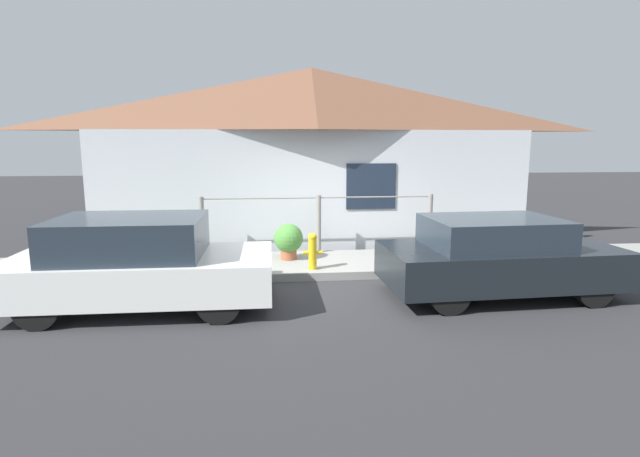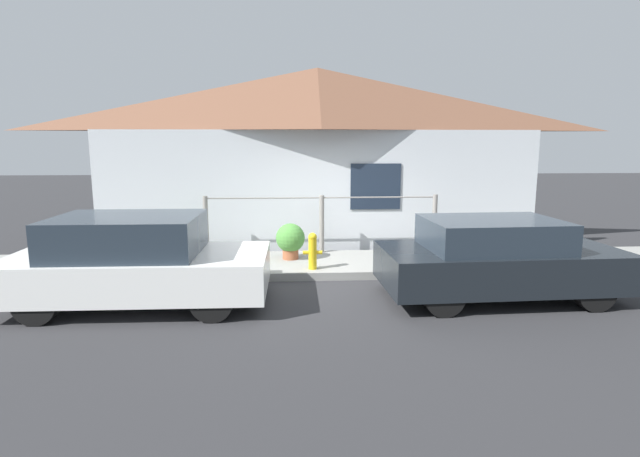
% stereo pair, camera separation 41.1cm
% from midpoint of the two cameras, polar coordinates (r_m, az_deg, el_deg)
% --- Properties ---
extents(ground_plane, '(60.00, 60.00, 0.00)m').
position_cam_midpoint_polar(ground_plane, '(8.95, -0.34, -6.00)').
color(ground_plane, '#2D2D30').
extents(sidewalk, '(24.00, 1.85, 0.15)m').
position_cam_midpoint_polar(sidewalk, '(9.83, -0.88, -4.12)').
color(sidewalk, gray).
rests_on(sidewalk, ground_plane).
extents(house, '(10.07, 2.23, 4.13)m').
position_cam_midpoint_polar(house, '(11.84, -1.96, 13.65)').
color(house, silver).
rests_on(house, ground_plane).
extents(fence, '(4.90, 0.10, 1.21)m').
position_cam_midpoint_polar(fence, '(10.44, -1.28, 0.84)').
color(fence, gray).
rests_on(fence, sidewalk).
extents(car_left, '(3.82, 1.81, 1.37)m').
position_cam_midpoint_polar(car_left, '(7.91, -21.42, -3.75)').
color(car_left, white).
rests_on(car_left, ground_plane).
extents(car_right, '(3.74, 1.83, 1.27)m').
position_cam_midpoint_polar(car_right, '(8.37, 18.34, -3.10)').
color(car_right, black).
rests_on(car_right, ground_plane).
extents(fire_hydrant, '(0.36, 0.16, 0.68)m').
position_cam_midpoint_polar(fire_hydrant, '(9.09, -2.15, -2.51)').
color(fire_hydrant, yellow).
rests_on(fire_hydrant, sidewalk).
extents(potted_plant_near_hydrant, '(0.58, 0.58, 0.71)m').
position_cam_midpoint_polar(potted_plant_near_hydrant, '(9.88, -4.81, -1.29)').
color(potted_plant_near_hydrant, '#9E5638').
rests_on(potted_plant_near_hydrant, sidewalk).
extents(potted_plant_by_fence, '(0.52, 0.52, 0.61)m').
position_cam_midpoint_polar(potted_plant_by_fence, '(10.27, -15.86, -1.55)').
color(potted_plant_by_fence, brown).
rests_on(potted_plant_by_fence, sidewalk).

